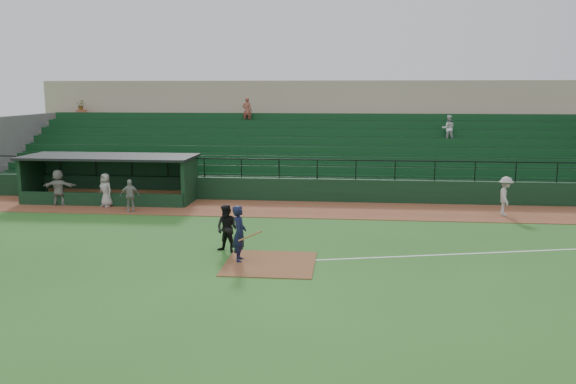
# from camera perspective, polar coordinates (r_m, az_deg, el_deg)

# --- Properties ---
(ground) EXTENTS (90.00, 90.00, 0.00)m
(ground) POSITION_cam_1_polar(r_m,az_deg,el_deg) (20.45, -1.43, -6.31)
(ground) COLOR #25591C
(ground) RESTS_ON ground
(warning_track) EXTENTS (40.00, 4.00, 0.03)m
(warning_track) POSITION_cam_1_polar(r_m,az_deg,el_deg) (28.17, 0.62, -1.71)
(warning_track) COLOR brown
(warning_track) RESTS_ON ground
(home_plate_dirt) EXTENTS (3.00, 3.00, 0.03)m
(home_plate_dirt) POSITION_cam_1_polar(r_m,az_deg,el_deg) (19.50, -1.80, -7.09)
(home_plate_dirt) COLOR brown
(home_plate_dirt) RESTS_ON ground
(foul_line) EXTENTS (17.49, 4.44, 0.01)m
(foul_line) POSITION_cam_1_polar(r_m,az_deg,el_deg) (22.15, 20.10, -5.64)
(foul_line) COLOR white
(foul_line) RESTS_ON ground
(stadium_structure) EXTENTS (38.00, 13.08, 6.40)m
(stadium_structure) POSITION_cam_1_polar(r_m,az_deg,el_deg) (36.18, 1.84, 4.57)
(stadium_structure) COLOR black
(stadium_structure) RESTS_ON ground
(dugout) EXTENTS (8.90, 3.20, 2.42)m
(dugout) POSITION_cam_1_polar(r_m,az_deg,el_deg) (31.81, -16.89, 1.62)
(dugout) COLOR black
(dugout) RESTS_ON ground
(batter_at_plate) EXTENTS (1.06, 0.74, 1.94)m
(batter_at_plate) POSITION_cam_1_polar(r_m,az_deg,el_deg) (19.60, -4.83, -4.14)
(batter_at_plate) COLOR black
(batter_at_plate) RESTS_ON ground
(umpire) EXTENTS (1.02, 0.92, 1.72)m
(umpire) POSITION_cam_1_polar(r_m,az_deg,el_deg) (20.81, -6.06, -3.62)
(umpire) COLOR black
(umpire) RESTS_ON ground
(runner) EXTENTS (0.85, 1.27, 1.81)m
(runner) POSITION_cam_1_polar(r_m,az_deg,el_deg) (28.37, 20.73, -0.39)
(runner) COLOR #AAA49F
(runner) RESTS_ON warning_track
(dugout_player_a) EXTENTS (0.99, 0.64, 1.56)m
(dugout_player_a) POSITION_cam_1_polar(r_m,az_deg,el_deg) (28.42, -15.40, -0.34)
(dugout_player_a) COLOR gray
(dugout_player_a) RESTS_ON warning_track
(dugout_player_b) EXTENTS (0.97, 0.86, 1.67)m
(dugout_player_b) POSITION_cam_1_polar(r_m,az_deg,el_deg) (30.00, -17.60, 0.19)
(dugout_player_b) COLOR #9F9A94
(dugout_player_b) RESTS_ON warning_track
(dugout_player_c) EXTENTS (1.73, 0.68, 1.82)m
(dugout_player_c) POSITION_cam_1_polar(r_m,az_deg,el_deg) (31.14, -21.76, 0.43)
(dugout_player_c) COLOR gray
(dugout_player_c) RESTS_ON warning_track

